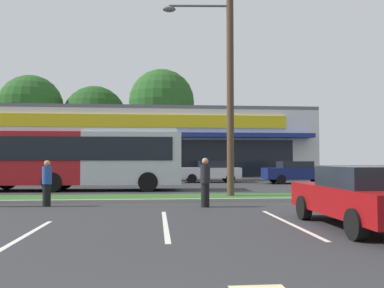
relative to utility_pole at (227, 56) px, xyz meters
name	(u,v)px	position (x,y,z in m)	size (l,w,h in m)	color
grass_median	(149,198)	(-3.26, -0.08, -5.98)	(56.00, 2.20, 0.12)	#2D5B23
curb_lip	(149,201)	(-3.26, -1.30, -5.98)	(56.00, 0.24, 0.12)	#99968C
parking_stripe_0	(19,239)	(-5.74, -8.29, -6.04)	(0.12, 4.80, 0.01)	silver
parking_stripe_1	(165,224)	(-2.75, -6.60, -6.04)	(0.12, 4.80, 0.01)	silver
parking_stripe_2	(289,223)	(0.38, -6.69, -6.04)	(0.12, 4.80, 0.01)	silver
storefront_building	(147,145)	(-3.87, 22.75, -2.98)	(29.11, 15.01, 6.13)	silver
tree_left	(31,107)	(-17.78, 32.00, 1.86)	(7.44, 7.44, 11.64)	#473323
tree_mid_left	(95,118)	(-10.39, 32.25, 0.69)	(7.51, 7.51, 10.50)	#473323
tree_mid	(162,102)	(-2.41, 29.04, 2.19)	(7.43, 7.43, 11.96)	#473323
utility_pole	(227,56)	(0.00, 0.00, 0.00)	(3.03, 2.40, 11.37)	#4C3826
city_bus	(75,157)	(-7.28, 5.01, -4.28)	(11.30, 2.89, 3.25)	#AD191E
car_0	(210,171)	(0.92, 12.29, -5.24)	(4.39, 1.96, 1.57)	silver
car_2	(298,172)	(6.71, 10.26, -5.25)	(4.78, 1.92, 1.53)	navy
car_3	(361,196)	(1.82, -7.63, -5.29)	(1.90, 4.57, 1.45)	maroon
pedestrian_near_bench	(205,182)	(-1.32, -3.04, -5.20)	(0.34, 0.34, 1.68)	black
pedestrian_by_pole	(47,183)	(-6.76, -2.38, -5.24)	(0.32, 0.32, 1.59)	black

